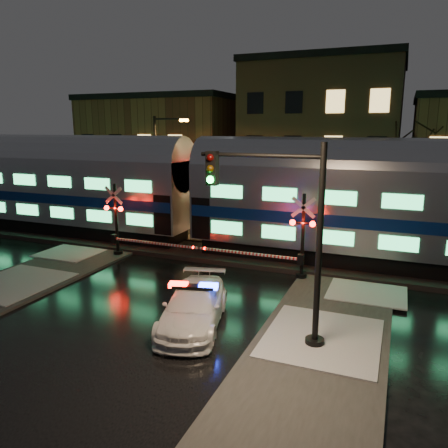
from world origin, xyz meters
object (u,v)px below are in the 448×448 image
Objects in this scene: traffic_light at (286,241)px; streetlight at (159,165)px; crossing_signal_right at (294,245)px; police_car at (194,307)px; crossing_signal_left at (121,228)px.

streetlight reaches higher than traffic_light.
streetlight is (-10.57, 6.70, 2.62)m from crossing_signal_right.
traffic_light reaches higher than crossing_signal_right.
crossing_signal_right is at bearing 98.60° from traffic_light.
traffic_light is (1.09, -5.85, 1.72)m from crossing_signal_right.
crossing_signal_right is at bearing -32.38° from streetlight.
streetlight reaches higher than police_car.
crossing_signal_left is at bearing -76.65° from streetlight.
crossing_signal_left is 0.74× the size of streetlight.
crossing_signal_right is 8.98m from crossing_signal_left.
traffic_light is at bearing -47.12° from streetlight.
streetlight reaches higher than crossing_signal_right.
crossing_signal_right is 0.75× the size of streetlight.
crossing_signal_right is 12.78m from streetlight.
traffic_light is (10.07, -5.85, 1.74)m from crossing_signal_left.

